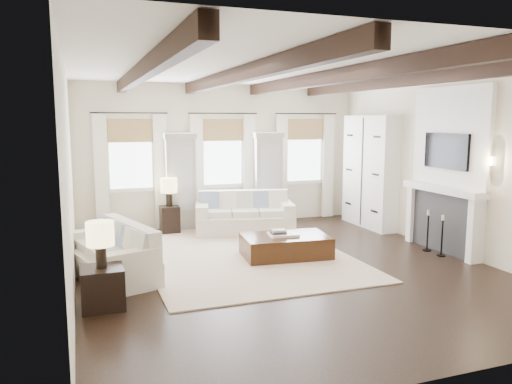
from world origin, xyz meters
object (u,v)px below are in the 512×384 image
object	(u,v)px
sofa_left	(115,255)
side_table_front	(103,288)
sofa_back	(244,216)
ottoman	(286,246)
side_table_back	(170,219)

from	to	relation	value
sofa_left	side_table_front	xyz separation A→B (m)	(-0.25, -1.28, -0.07)
sofa_back	side_table_front	xyz separation A→B (m)	(-3.09, -3.48, -0.09)
ottoman	side_table_back	size ratio (longest dim) A/B	2.56
ottoman	side_table_front	size ratio (longest dim) A/B	2.79
sofa_back	side_table_front	distance (m)	4.66
sofa_back	sofa_left	bearing A→B (deg)	-142.22
ottoman	side_table_back	bearing A→B (deg)	126.94
sofa_left	side_table_back	size ratio (longest dim) A/B	3.59
sofa_back	sofa_left	size ratio (longest dim) A/B	1.06
side_table_back	ottoman	bearing A→B (deg)	-58.64
sofa_back	sofa_left	xyz separation A→B (m)	(-2.84, -2.20, -0.02)
sofa_left	side_table_front	bearing A→B (deg)	-100.82
sofa_left	side_table_front	world-z (taller)	sofa_left
sofa_back	side_table_front	world-z (taller)	sofa_back
sofa_left	ottoman	size ratio (longest dim) A/B	1.40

